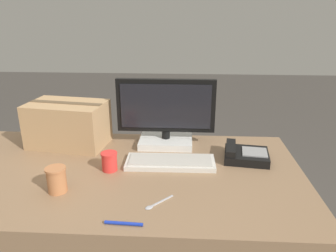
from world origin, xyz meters
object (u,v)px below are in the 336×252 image
object	(u,v)px
monitor	(166,117)
spoon	(155,204)
paper_cup_left	(57,180)
cardboard_box	(68,124)
keyboard	(170,162)
pen_marker	(124,223)
paper_cup_right	(109,161)
desk_phone	(245,155)

from	to	relation	value
monitor	spoon	bearing A→B (deg)	-90.38
monitor	paper_cup_left	distance (m)	0.65
spoon	paper_cup_left	bearing A→B (deg)	-56.36
monitor	cardboard_box	bearing A→B (deg)	-176.97
keyboard	spoon	world-z (taller)	keyboard
keyboard	cardboard_box	world-z (taller)	cardboard_box
monitor	pen_marker	world-z (taller)	monitor
spoon	cardboard_box	world-z (taller)	cardboard_box
paper_cup_left	cardboard_box	bearing A→B (deg)	103.42
paper_cup_right	pen_marker	world-z (taller)	paper_cup_right
monitor	desk_phone	world-z (taller)	monitor
monitor	desk_phone	distance (m)	0.45
keyboard	spoon	bearing A→B (deg)	-97.70
keyboard	paper_cup_left	size ratio (longest dim) A/B	3.98
desk_phone	spoon	bearing A→B (deg)	-126.35
desk_phone	spoon	world-z (taller)	desk_phone
keyboard	spoon	distance (m)	0.34
paper_cup_right	spoon	distance (m)	0.36
spoon	pen_marker	world-z (taller)	pen_marker
monitor	pen_marker	distance (m)	0.72
cardboard_box	keyboard	bearing A→B (deg)	-20.76
cardboard_box	pen_marker	world-z (taller)	cardboard_box
paper_cup_left	pen_marker	world-z (taller)	paper_cup_left
desk_phone	spoon	size ratio (longest dim) A/B	2.10
paper_cup_right	cardboard_box	world-z (taller)	cardboard_box
paper_cup_left	paper_cup_right	xyz separation A→B (m)	(0.17, 0.19, -0.01)
desk_phone	paper_cup_left	distance (m)	0.87
monitor	spoon	world-z (taller)	monitor
paper_cup_left	keyboard	bearing A→B (deg)	30.88
paper_cup_right	cardboard_box	distance (m)	0.41
cardboard_box	pen_marker	xyz separation A→B (m)	(0.42, -0.67, -0.11)
keyboard	desk_phone	xyz separation A→B (m)	(0.36, 0.08, 0.01)
cardboard_box	paper_cup_right	bearing A→B (deg)	-45.12
keyboard	paper_cup_right	bearing A→B (deg)	-165.98
pen_marker	monitor	bearing A→B (deg)	-95.10
spoon	keyboard	bearing A→B (deg)	-142.76
monitor	keyboard	size ratio (longest dim) A/B	1.22
monitor	desk_phone	bearing A→B (deg)	-22.22
monitor	spoon	xyz separation A→B (m)	(-0.00, -0.58, -0.15)
monitor	spoon	size ratio (longest dim) A/B	4.68
paper_cup_right	pen_marker	distance (m)	0.42
spoon	pen_marker	distance (m)	0.16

